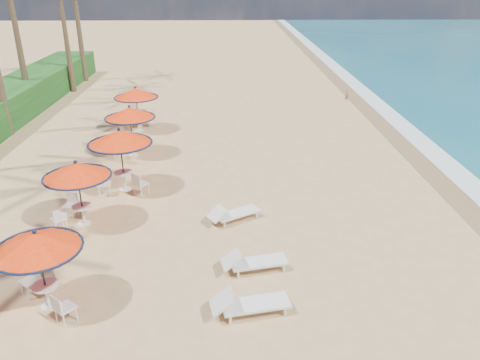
{
  "coord_description": "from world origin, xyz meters",
  "views": [
    {
      "loc": [
        -0.47,
        -10.24,
        7.87
      ],
      "look_at": [
        -0.1,
        4.81,
        1.2
      ],
      "focal_mm": 35.0,
      "sensor_mm": 36.0,
      "label": 1
    }
  ],
  "objects_px": {
    "station_1": "(75,176)",
    "station_3": "(129,117)",
    "station_4": "(137,98)",
    "lounger_far": "(233,213)",
    "lounger_near": "(248,303)",
    "station_0": "(38,249)",
    "lounger_mid": "(252,261)",
    "station_2": "(120,143)"
  },
  "relations": [
    {
      "from": "lounger_mid",
      "to": "lounger_far",
      "type": "xyz_separation_m",
      "value": [
        -0.54,
        2.96,
        -0.01
      ]
    },
    {
      "from": "lounger_mid",
      "to": "station_4",
      "type": "bearing_deg",
      "value": 100.35
    },
    {
      "from": "station_0",
      "to": "station_1",
      "type": "xyz_separation_m",
      "value": [
        -0.38,
        4.37,
        0.05
      ]
    },
    {
      "from": "station_0",
      "to": "lounger_far",
      "type": "distance_m",
      "value": 6.66
    },
    {
      "from": "lounger_near",
      "to": "lounger_far",
      "type": "relative_size",
      "value": 1.09
    },
    {
      "from": "lounger_far",
      "to": "station_1",
      "type": "bearing_deg",
      "value": 149.28
    },
    {
      "from": "station_3",
      "to": "station_4",
      "type": "bearing_deg",
      "value": 95.06
    },
    {
      "from": "station_2",
      "to": "station_4",
      "type": "bearing_deg",
      "value": 95.53
    },
    {
      "from": "station_1",
      "to": "lounger_mid",
      "type": "height_order",
      "value": "station_1"
    },
    {
      "from": "station_3",
      "to": "lounger_far",
      "type": "bearing_deg",
      "value": -54.7
    },
    {
      "from": "station_0",
      "to": "station_4",
      "type": "relative_size",
      "value": 0.93
    },
    {
      "from": "station_1",
      "to": "station_3",
      "type": "height_order",
      "value": "station_3"
    },
    {
      "from": "lounger_far",
      "to": "station_3",
      "type": "bearing_deg",
      "value": 94.16
    },
    {
      "from": "station_3",
      "to": "lounger_near",
      "type": "xyz_separation_m",
      "value": [
        4.99,
        -11.41,
        -1.51
      ]
    },
    {
      "from": "lounger_far",
      "to": "lounger_near",
      "type": "bearing_deg",
      "value": -117.22
    },
    {
      "from": "station_1",
      "to": "station_3",
      "type": "xyz_separation_m",
      "value": [
        0.51,
        6.61,
        0.06
      ]
    },
    {
      "from": "station_0",
      "to": "station_2",
      "type": "bearing_deg",
      "value": 85.64
    },
    {
      "from": "lounger_near",
      "to": "lounger_far",
      "type": "distance_m",
      "value": 4.85
    },
    {
      "from": "station_2",
      "to": "station_1",
      "type": "bearing_deg",
      "value": -108.89
    },
    {
      "from": "lounger_mid",
      "to": "station_2",
      "type": "bearing_deg",
      "value": 118.33
    },
    {
      "from": "lounger_near",
      "to": "lounger_mid",
      "type": "distance_m",
      "value": 1.89
    },
    {
      "from": "station_4",
      "to": "lounger_far",
      "type": "bearing_deg",
      "value": -64.45
    },
    {
      "from": "station_4",
      "to": "lounger_mid",
      "type": "relative_size",
      "value": 1.23
    },
    {
      "from": "station_0",
      "to": "station_3",
      "type": "xyz_separation_m",
      "value": [
        0.13,
        10.98,
        0.11
      ]
    },
    {
      "from": "station_1",
      "to": "lounger_mid",
      "type": "bearing_deg",
      "value": -27.17
    },
    {
      "from": "station_2",
      "to": "station_3",
      "type": "height_order",
      "value": "station_2"
    },
    {
      "from": "lounger_far",
      "to": "station_2",
      "type": "bearing_deg",
      "value": 116.83
    },
    {
      "from": "station_2",
      "to": "station_3",
      "type": "bearing_deg",
      "value": 96.0
    },
    {
      "from": "station_2",
      "to": "lounger_far",
      "type": "xyz_separation_m",
      "value": [
        4.24,
        -2.65,
        -1.64
      ]
    },
    {
      "from": "station_3",
      "to": "lounger_mid",
      "type": "xyz_separation_m",
      "value": [
        5.19,
        -9.54,
        -1.52
      ]
    },
    {
      "from": "station_1",
      "to": "lounger_mid",
      "type": "xyz_separation_m",
      "value": [
        5.7,
        -2.93,
        -1.46
      ]
    },
    {
      "from": "station_1",
      "to": "station_4",
      "type": "distance_m",
      "value": 10.49
    },
    {
      "from": "station_1",
      "to": "lounger_near",
      "type": "distance_m",
      "value": 7.44
    },
    {
      "from": "station_2",
      "to": "station_3",
      "type": "distance_m",
      "value": 3.94
    },
    {
      "from": "station_3",
      "to": "station_4",
      "type": "xyz_separation_m",
      "value": [
        -0.34,
        3.88,
        -0.06
      ]
    },
    {
      "from": "station_0",
      "to": "station_2",
      "type": "height_order",
      "value": "station_2"
    },
    {
      "from": "lounger_near",
      "to": "station_2",
      "type": "bearing_deg",
      "value": 110.5
    },
    {
      "from": "station_3",
      "to": "lounger_mid",
      "type": "relative_size",
      "value": 1.21
    },
    {
      "from": "station_1",
      "to": "lounger_far",
      "type": "height_order",
      "value": "station_1"
    },
    {
      "from": "station_1",
      "to": "station_3",
      "type": "relative_size",
      "value": 0.97
    },
    {
      "from": "station_1",
      "to": "station_3",
      "type": "bearing_deg",
      "value": 85.59
    },
    {
      "from": "station_2",
      "to": "lounger_far",
      "type": "height_order",
      "value": "station_2"
    }
  ]
}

